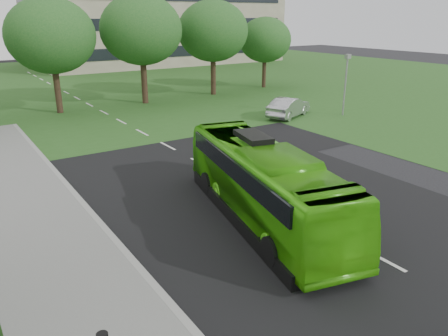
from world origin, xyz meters
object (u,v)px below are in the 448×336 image
tree_park_d (213,31)px  tree_park_e (265,40)px  tree_park_c (141,30)px  sedan (289,107)px  bus (264,183)px  camera_pole (346,76)px  tree_park_b (51,36)px

tree_park_d → tree_park_e: tree_park_d is taller
tree_park_c → tree_park_e: 15.21m
tree_park_c → sedan: tree_park_c is taller
bus → sedan: size_ratio=2.27×
tree_park_c → camera_pole: (11.37, -13.74, -3.38)m
tree_park_b → camera_pole: (19.09, -13.76, -3.06)m
tree_park_b → sedan: tree_park_b is taller
bus → sedan: (13.25, 13.52, -0.73)m
sedan → camera_pole: bearing=-139.0°
tree_park_e → sedan: size_ratio=1.59×
bus → camera_pole: camera_pole is taller
camera_pole → tree_park_b: bearing=166.9°
sedan → camera_pole: size_ratio=0.99×
sedan → camera_pole: (4.14, -1.98, 2.35)m
tree_park_c → tree_park_e: (15.09, 1.38, -1.34)m
sedan → bus: bearing=112.1°
tree_park_c → camera_pole: tree_park_c is taller
tree_park_b → camera_pole: tree_park_b is taller
tree_park_b → tree_park_e: size_ratio=1.21×
tree_park_b → tree_park_e: tree_park_b is taller
bus → camera_pole: bearing=46.3°
tree_park_b → tree_park_d: bearing=1.8°
tree_park_e → bus: size_ratio=0.70×
bus → sedan: bus is taller
bus → tree_park_e: bearing=64.3°
tree_park_e → sedan: 15.94m
tree_park_d → sedan: size_ratio=1.93×
bus → tree_park_c: bearing=89.3°
tree_park_c → bus: (-6.03, -25.29, -5.01)m
tree_park_e → sedan: (-7.87, -13.15, -4.39)m
tree_park_c → tree_park_b: bearing=179.9°
tree_park_c → tree_park_d: bearing=3.7°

